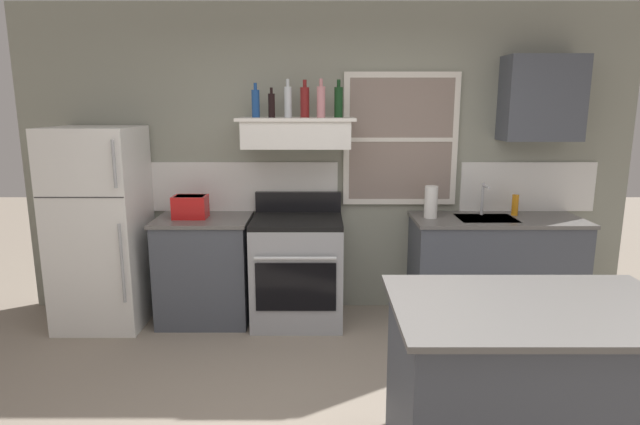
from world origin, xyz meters
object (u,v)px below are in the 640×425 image
(bottle_rose_pink, at_px, (320,101))
(dish_soap_bottle, at_px, (514,205))
(bottle_dark_green_wine, at_px, (338,102))
(refrigerator, at_px, (100,228))
(bottle_red_label_wine, at_px, (304,102))
(stove_range, at_px, (297,269))
(bottle_blue_liqueur, at_px, (255,103))
(toaster, at_px, (189,207))
(bottle_balsamic_dark, at_px, (271,105))
(bottle_clear_tall, at_px, (287,101))
(kitchen_island, at_px, (529,390))
(paper_towel_roll, at_px, (430,202))

(bottle_rose_pink, height_order, dish_soap_bottle, bottle_rose_pink)
(bottle_dark_green_wine, bearing_deg, refrigerator, -176.13)
(refrigerator, bearing_deg, bottle_dark_green_wine, 3.87)
(bottle_red_label_wine, bearing_deg, stove_range, -121.15)
(stove_range, distance_m, bottle_dark_green_wine, 1.46)
(bottle_blue_liqueur, height_order, dish_soap_bottle, bottle_blue_liqueur)
(dish_soap_bottle, bearing_deg, toaster, -177.70)
(refrigerator, bearing_deg, bottle_rose_pink, 2.50)
(bottle_balsamic_dark, bearing_deg, stove_range, -26.14)
(bottle_blue_liqueur, height_order, bottle_dark_green_wine, bottle_dark_green_wine)
(refrigerator, bearing_deg, dish_soap_bottle, 2.60)
(bottle_clear_tall, distance_m, kitchen_island, 2.83)
(bottle_blue_liqueur, relative_size, bottle_dark_green_wine, 0.91)
(refrigerator, bearing_deg, bottle_clear_tall, 5.90)
(bottle_rose_pink, relative_size, paper_towel_roll, 1.15)
(toaster, xyz_separation_m, bottle_blue_liqueur, (0.56, 0.10, 0.85))
(stove_range, distance_m, bottle_rose_pink, 1.43)
(bottle_blue_liqueur, distance_m, bottle_dark_green_wine, 0.69)
(stove_range, xyz_separation_m, bottle_dark_green_wine, (0.35, 0.11, 1.41))
(kitchen_island, bearing_deg, bottle_dark_green_wine, 113.68)
(toaster, xyz_separation_m, bottle_balsamic_dark, (0.69, 0.08, 0.84))
(kitchen_island, bearing_deg, bottle_rose_pink, 117.62)
(refrigerator, distance_m, paper_towel_roll, 2.79)
(stove_range, xyz_separation_m, bottle_rose_pink, (0.20, 0.06, 1.41))
(refrigerator, height_order, paper_towel_roll, refrigerator)
(toaster, xyz_separation_m, bottle_red_label_wine, (0.97, 0.09, 0.86))
(bottle_dark_green_wine, relative_size, paper_towel_roll, 1.13)
(bottle_dark_green_wine, bearing_deg, toaster, -176.04)
(kitchen_island, bearing_deg, dish_soap_bottle, 72.86)
(bottle_red_label_wine, xyz_separation_m, paper_towel_roll, (1.06, -0.08, -0.83))
(bottle_blue_liqueur, xyz_separation_m, bottle_clear_tall, (0.27, 0.02, 0.01))
(bottle_balsamic_dark, xyz_separation_m, bottle_red_label_wine, (0.27, 0.01, 0.03))
(toaster, relative_size, bottle_clear_tall, 0.95)
(refrigerator, height_order, bottle_blue_liqueur, bottle_blue_liqueur)
(bottle_clear_tall, xyz_separation_m, bottle_red_label_wine, (0.14, -0.03, -0.00))
(bottle_rose_pink, xyz_separation_m, paper_towel_roll, (0.93, -0.02, -0.83))
(bottle_blue_liqueur, distance_m, bottle_balsamic_dark, 0.14)
(bottle_clear_tall, bearing_deg, refrigerator, -174.10)
(bottle_blue_liqueur, relative_size, bottle_clear_tall, 0.89)
(toaster, height_order, kitchen_island, toaster)
(stove_range, xyz_separation_m, bottle_red_label_wine, (0.07, 0.11, 1.41))
(bottle_balsamic_dark, bearing_deg, paper_towel_roll, -2.73)
(bottle_clear_tall, xyz_separation_m, bottle_rose_pink, (0.28, -0.08, -0.00))
(refrigerator, relative_size, bottle_dark_green_wine, 5.47)
(toaster, distance_m, stove_range, 1.05)
(bottle_balsamic_dark, distance_m, bottle_dark_green_wine, 0.55)
(bottle_blue_liqueur, height_order, bottle_clear_tall, bottle_clear_tall)
(bottle_clear_tall, bearing_deg, kitchen_island, -57.58)
(bottle_balsamic_dark, distance_m, dish_soap_bottle, 2.25)
(refrigerator, xyz_separation_m, bottle_dark_green_wine, (2.00, 0.14, 1.04))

